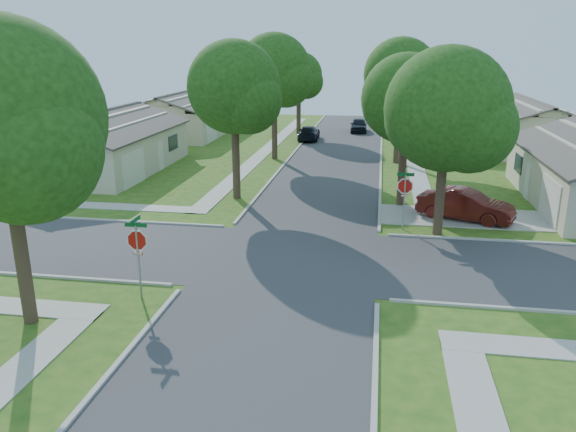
% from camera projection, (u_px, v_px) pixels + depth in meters
% --- Properties ---
extents(ground, '(100.00, 100.00, 0.00)m').
position_uv_depth(ground, '(292.00, 258.00, 23.66)').
color(ground, '#2A5617').
rests_on(ground, ground).
extents(road_ns, '(7.00, 100.00, 0.02)m').
position_uv_depth(road_ns, '(292.00, 258.00, 23.66)').
color(road_ns, '#333335').
rests_on(road_ns, ground).
extents(sidewalk_ne, '(1.20, 40.00, 0.04)m').
position_uv_depth(sidewalk_ne, '(412.00, 151.00, 47.24)').
color(sidewalk_ne, '#9E9B91').
rests_on(sidewalk_ne, ground).
extents(sidewalk_nw, '(1.20, 40.00, 0.04)m').
position_uv_depth(sidewalk_nw, '(270.00, 147.00, 49.13)').
color(sidewalk_nw, '#9E9B91').
rests_on(sidewalk_nw, ground).
extents(driveway, '(8.80, 3.60, 0.05)m').
position_uv_depth(driveway, '(464.00, 217.00, 29.13)').
color(driveway, '#9E9B91').
rests_on(driveway, ground).
extents(stop_sign_sw, '(1.05, 0.80, 2.98)m').
position_uv_depth(stop_sign_sw, '(137.00, 244.00, 19.36)').
color(stop_sign_sw, gray).
rests_on(stop_sign_sw, ground).
extents(stop_sign_ne, '(1.05, 0.80, 2.98)m').
position_uv_depth(stop_sign_ne, '(405.00, 189.00, 26.77)').
color(stop_sign_ne, gray).
rests_on(stop_sign_ne, ground).
extents(tree_e_near, '(4.97, 4.80, 8.28)m').
position_uv_depth(tree_e_near, '(407.00, 103.00, 29.77)').
color(tree_e_near, '#38281C').
rests_on(tree_e_near, ground).
extents(tree_e_mid, '(5.59, 5.40, 9.21)m').
position_uv_depth(tree_e_mid, '(401.00, 78.00, 40.91)').
color(tree_e_mid, '#38281C').
rests_on(tree_e_mid, ground).
extents(tree_e_far, '(5.17, 5.00, 8.72)m').
position_uv_depth(tree_e_far, '(397.00, 74.00, 53.26)').
color(tree_e_far, '#38281C').
rests_on(tree_e_far, ground).
extents(tree_w_near, '(5.38, 5.20, 8.97)m').
position_uv_depth(tree_w_near, '(235.00, 92.00, 31.09)').
color(tree_w_near, '#38281C').
rests_on(tree_w_near, ground).
extents(tree_w_mid, '(5.80, 5.60, 9.56)m').
position_uv_depth(tree_w_mid, '(275.00, 74.00, 42.30)').
color(tree_w_mid, '#38281C').
rests_on(tree_w_mid, ground).
extents(tree_w_far, '(4.76, 4.60, 8.04)m').
position_uv_depth(tree_w_far, '(299.00, 78.00, 54.86)').
color(tree_w_far, '#38281C').
rests_on(tree_w_far, ground).
extents(tree_sw_corner, '(6.21, 6.00, 9.55)m').
position_uv_depth(tree_sw_corner, '(5.00, 129.00, 16.38)').
color(tree_sw_corner, '#38281C').
rests_on(tree_sw_corner, ground).
extents(tree_ne_corner, '(5.80, 5.60, 8.66)m').
position_uv_depth(tree_ne_corner, '(448.00, 115.00, 25.01)').
color(tree_ne_corner, '#38281C').
rests_on(tree_ne_corner, ground).
extents(house_ne_far, '(8.42, 13.60, 4.23)m').
position_uv_depth(house_ne_far, '(529.00, 131.00, 48.10)').
color(house_ne_far, '#C1B598').
rests_on(house_ne_far, ground).
extents(house_nw_near, '(8.42, 13.60, 4.23)m').
position_uv_depth(house_nw_near, '(103.00, 149.00, 39.84)').
color(house_nw_near, '#C1B598').
rests_on(house_nw_near, ground).
extents(house_nw_far, '(8.42, 13.60, 4.23)m').
position_uv_depth(house_nw_far, '(184.00, 119.00, 55.88)').
color(house_nw_far, '#C1B598').
rests_on(house_nw_far, ground).
extents(car_driveway, '(5.03, 3.36, 1.57)m').
position_uv_depth(car_driveway, '(466.00, 205.00, 28.61)').
color(car_driveway, '#4A120F').
rests_on(car_driveway, ground).
extents(car_curb_east, '(1.78, 4.14, 1.39)m').
position_uv_depth(car_curb_east, '(359.00, 125.00, 57.66)').
color(car_curb_east, black).
rests_on(car_curb_east, ground).
extents(car_curb_west, '(2.03, 4.63, 1.32)m').
position_uv_depth(car_curb_west, '(309.00, 133.00, 52.69)').
color(car_curb_west, black).
rests_on(car_curb_west, ground).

